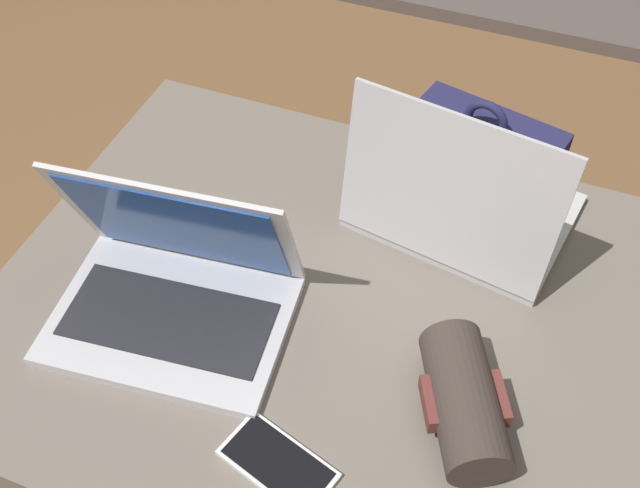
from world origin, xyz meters
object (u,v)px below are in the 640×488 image
at_px(laptop_near, 174,288).
at_px(cell_phone, 278,464).
at_px(wrist_brace, 464,401).
at_px(backpack, 469,209).
at_px(laptop_far, 460,204).

relative_size(laptop_near, cell_phone, 2.24).
height_order(laptop_near, wrist_brace, laptop_near).
relative_size(cell_phone, backpack, 0.32).
xyz_separation_m(laptop_near, cell_phone, (0.23, -0.17, -0.05)).
relative_size(laptop_near, laptop_far, 0.99).
bearing_deg(backpack, laptop_near, 74.45).
distance_m(laptop_far, wrist_brace, 0.34).
xyz_separation_m(backpack, wrist_brace, (0.10, -0.61, 0.28)).
bearing_deg(wrist_brace, laptop_near, 177.00).
bearing_deg(wrist_brace, cell_phone, -142.84).
bearing_deg(laptop_far, backpack, -78.43).
xyz_separation_m(laptop_far, wrist_brace, (0.09, -0.32, -0.01)).
bearing_deg(backpack, wrist_brace, 112.86).
bearing_deg(laptop_near, cell_phone, -42.52).
height_order(laptop_near, laptop_far, laptop_far).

